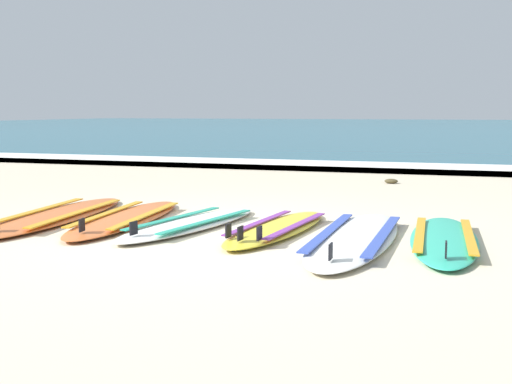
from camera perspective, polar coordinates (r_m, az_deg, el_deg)
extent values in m
plane|color=beige|center=(5.45, -3.91, -3.91)|extent=(80.00, 80.00, 0.00)
cube|color=#23667A|center=(40.86, 14.93, 5.69)|extent=(80.00, 60.00, 0.10)
cube|color=white|center=(11.59, 7.79, 2.30)|extent=(80.00, 1.15, 0.11)
ellipsoid|color=orange|center=(6.54, -17.47, -2.04)|extent=(0.83, 2.53, 0.07)
cube|color=gold|center=(6.65, -19.15, -1.60)|extent=(0.24, 1.74, 0.01)
cube|color=gold|center=(6.42, -15.75, -1.77)|extent=(0.24, 1.74, 0.01)
ellipsoid|color=orange|center=(6.21, -11.58, -2.32)|extent=(0.76, 2.29, 0.07)
cube|color=gold|center=(6.29, -13.27, -1.87)|extent=(0.22, 1.58, 0.01)
cube|color=gold|center=(6.13, -9.86, -2.03)|extent=(0.22, 1.58, 0.01)
cube|color=black|center=(5.42, -15.41, -2.88)|extent=(0.02, 0.09, 0.11)
ellipsoid|color=white|center=(5.81, -5.90, -2.87)|extent=(0.91, 2.09, 0.07)
cube|color=teal|center=(5.91, -7.34, -2.32)|extent=(0.36, 1.40, 0.01)
cube|color=teal|center=(5.70, -4.41, -2.63)|extent=(0.36, 1.40, 0.01)
cube|color=black|center=(5.19, -10.96, -3.21)|extent=(0.03, 0.09, 0.11)
ellipsoid|color=yellow|center=(5.58, 1.98, -3.28)|extent=(0.71, 1.99, 0.07)
cube|color=purple|center=(5.64, 0.33, -2.73)|extent=(0.23, 1.36, 0.01)
cube|color=purple|center=(5.50, 3.66, -2.99)|extent=(0.23, 1.36, 0.01)
cube|color=black|center=(4.88, -1.42, -3.74)|extent=(0.02, 0.09, 0.11)
cube|color=black|center=(4.99, -2.51, -3.49)|extent=(0.02, 0.09, 0.11)
cube|color=black|center=(4.88, 0.30, -3.74)|extent=(0.02, 0.09, 0.11)
ellipsoid|color=silver|center=(5.23, 8.93, -4.07)|extent=(0.67, 2.48, 0.07)
cube|color=#334CB2|center=(5.27, 6.55, -3.50)|extent=(0.12, 1.73, 0.01)
cube|color=#334CB2|center=(5.19, 11.36, -3.75)|extent=(0.12, 1.73, 0.01)
cube|color=black|center=(4.29, 6.73, -5.34)|extent=(0.01, 0.09, 0.11)
ellipsoid|color=#2DB793|center=(5.33, 16.57, -4.09)|extent=(0.60, 2.12, 0.07)
cube|color=gold|center=(5.32, 14.54, -3.58)|extent=(0.12, 1.47, 0.01)
cube|color=gold|center=(5.32, 18.62, -3.72)|extent=(0.12, 1.47, 0.01)
cube|color=black|center=(4.50, 16.74, -4.99)|extent=(0.01, 0.09, 0.11)
ellipsoid|color=#4C4228|center=(9.49, 12.07, 0.97)|extent=(0.19, 0.16, 0.07)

